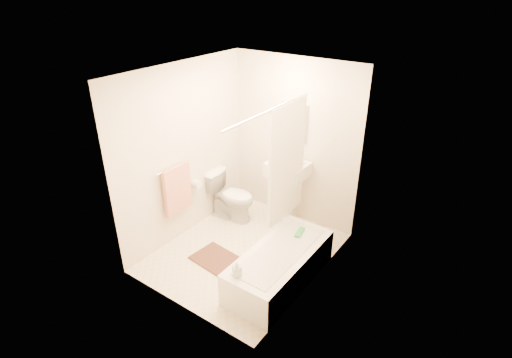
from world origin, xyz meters
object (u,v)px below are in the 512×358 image
Objects in this scene: toilet at (231,196)px; bathtub at (280,266)px; sink at (287,191)px; bath_mat at (216,259)px; soap_bottle at (237,269)px.

toilet is 0.49× the size of bathtub.
bath_mat is at bearing -102.55° from sink.
soap_bottle is (1.21, -1.41, 0.15)m from toilet.
bathtub is (1.37, -0.79, -0.15)m from toilet.
bathtub is 2.48× the size of bath_mat.
bath_mat is at bearing -170.35° from bathtub.
soap_bottle reaches higher than bathtub.
bath_mat is at bearing 146.64° from soap_bottle.
bathtub is (0.61, -1.15, -0.33)m from sink.
toilet reaches higher than bath_mat.
toilet is at bearing 150.02° from bathtub.
soap_bottle is at bearing -76.40° from sink.
toilet is 0.69× the size of sink.
sink reaches higher than soap_bottle.
soap_bottle is at bearing -33.36° from bath_mat.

